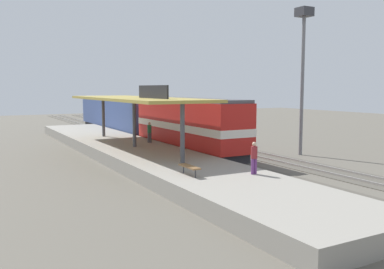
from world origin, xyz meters
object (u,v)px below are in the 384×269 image
(passenger_carriage_single, at_px, (117,114))
(person_walking, at_px, (254,156))
(platform_bench, at_px, (189,167))
(locomotive, at_px, (188,125))
(person_waiting, at_px, (149,131))
(light_mast, at_px, (303,50))

(passenger_carriage_single, bearing_deg, person_walking, -95.37)
(platform_bench, distance_m, passenger_carriage_single, 29.91)
(platform_bench, xyz_separation_m, person_walking, (3.11, -1.38, 0.51))
(platform_bench, xyz_separation_m, locomotive, (6.00, 11.29, 1.07))
(person_waiting, height_order, person_walking, same)
(passenger_carriage_single, height_order, light_mast, light_mast)
(light_mast, height_order, person_walking, light_mast)
(locomotive, xyz_separation_m, passenger_carriage_single, (0.00, 18.00, -0.10))
(passenger_carriage_single, distance_m, person_waiting, 16.48)
(locomotive, bearing_deg, passenger_carriage_single, 90.00)
(light_mast, relative_size, person_walking, 6.84)
(person_waiting, distance_m, person_walking, 14.42)
(platform_bench, bearing_deg, passenger_carriage_single, 78.42)
(passenger_carriage_single, xyz_separation_m, light_mast, (7.80, -22.82, 6.08))
(light_mast, xyz_separation_m, person_walking, (-10.69, -7.85, -6.54))
(light_mast, bearing_deg, person_walking, -143.69)
(light_mast, relative_size, person_waiting, 6.84)
(locomotive, distance_m, person_walking, 13.01)
(platform_bench, relative_size, person_waiting, 0.99)
(person_walking, bearing_deg, passenger_carriage_single, 84.63)
(passenger_carriage_single, bearing_deg, person_waiting, -99.34)
(person_waiting, bearing_deg, light_mast, -32.09)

